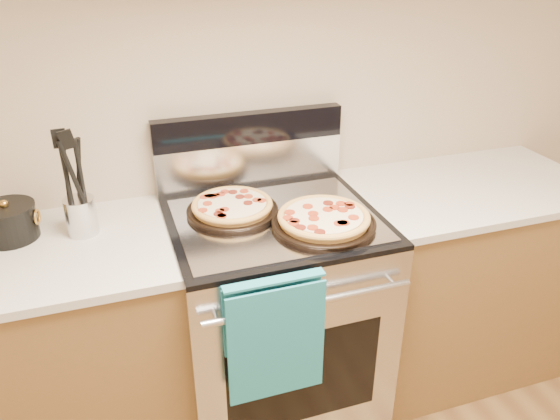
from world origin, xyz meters
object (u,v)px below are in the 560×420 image
object	(u,v)px
range_body	(274,320)
pepperoni_pizza_back	(232,207)
pepperoni_pizza_front	(324,220)
saucepan	(9,224)
utensil_crock	(81,216)

from	to	relation	value
range_body	pepperoni_pizza_back	world-z (taller)	pepperoni_pizza_back
pepperoni_pizza_front	saucepan	distance (m)	1.07
pepperoni_pizza_back	saucepan	distance (m)	0.76
pepperoni_pizza_back	pepperoni_pizza_front	bearing A→B (deg)	-35.77
range_body	pepperoni_pizza_front	world-z (taller)	pepperoni_pizza_front
range_body	utensil_crock	size ratio (longest dim) A/B	6.87
range_body	utensil_crock	world-z (taller)	utensil_crock
pepperoni_pizza_back	pepperoni_pizza_front	world-z (taller)	pepperoni_pizza_front
range_body	pepperoni_pizza_front	xyz separation A→B (m)	(0.14, -0.13, 0.50)
pepperoni_pizza_front	utensil_crock	world-z (taller)	utensil_crock
range_body	saucepan	size ratio (longest dim) A/B	4.96
range_body	saucepan	world-z (taller)	saucepan
range_body	saucepan	bearing A→B (deg)	170.10
pepperoni_pizza_front	saucepan	xyz separation A→B (m)	(-1.03, 0.29, 0.02)
pepperoni_pizza_back	saucepan	bearing A→B (deg)	173.53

